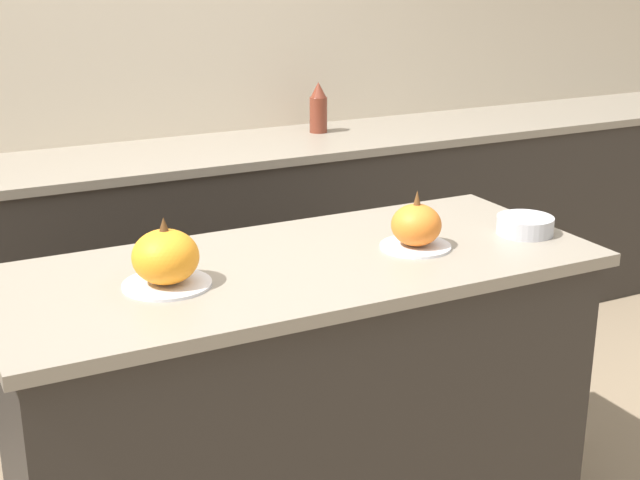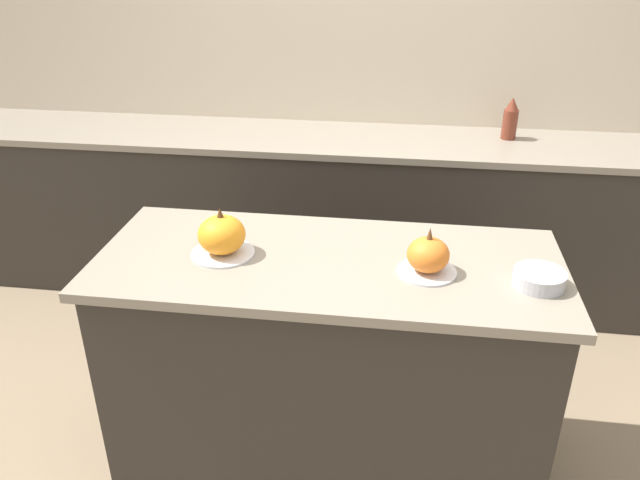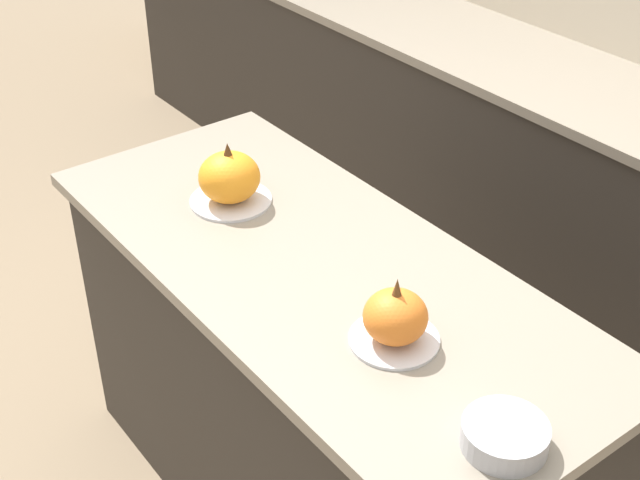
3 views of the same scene
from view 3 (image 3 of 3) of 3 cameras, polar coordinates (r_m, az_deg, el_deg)
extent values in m
cube|color=#2D2823|center=(2.49, -0.17, -10.50)|extent=(1.57, 0.63, 0.89)
cube|color=gray|center=(2.19, -0.19, -1.81)|extent=(1.63, 0.69, 0.03)
cube|color=#2D2823|center=(3.29, 18.86, 0.05)|extent=(6.00, 0.56, 0.90)
cylinder|color=silver|center=(2.43, -5.73, 2.55)|extent=(0.22, 0.22, 0.01)
ellipsoid|color=orange|center=(2.40, -5.82, 4.03)|extent=(0.17, 0.17, 0.14)
cone|color=#4C2D14|center=(2.36, -5.94, 5.78)|extent=(0.03, 0.03, 0.04)
cylinder|color=silver|center=(1.95, 4.76, -6.35)|extent=(0.20, 0.20, 0.01)
ellipsoid|color=orange|center=(1.91, 4.85, -4.90)|extent=(0.14, 0.14, 0.12)
cone|color=brown|center=(1.86, 4.96, -3.05)|extent=(0.02, 0.02, 0.04)
cylinder|color=#ADADB2|center=(1.74, 11.74, -12.16)|extent=(0.17, 0.17, 0.05)
camera|label=1|loc=(2.62, -58.45, 8.03)|focal=50.00mm
camera|label=2|loc=(1.46, -69.93, 2.85)|focal=35.00mm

